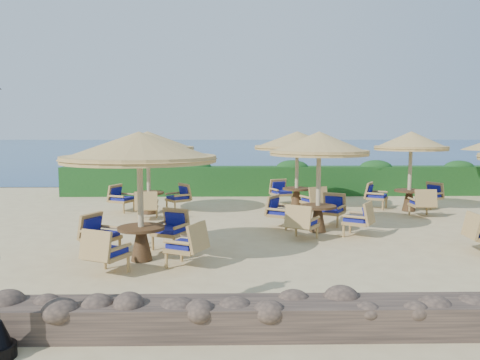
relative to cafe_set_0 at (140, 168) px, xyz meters
The scene contains 9 objects.
ground 5.07m from the cafe_set_0, 34.15° to the left, with size 120.00×120.00×0.00m, color #D1BB84.
sea 72.77m from the cafe_set_0, 86.94° to the left, with size 160.00×160.00×0.00m, color navy.
hedge 10.66m from the cafe_set_0, 68.43° to the left, with size 18.00×0.90×1.20m, color #133D16.
stone_wall 5.54m from the cafe_set_0, 42.48° to the right, with size 15.00×0.65×0.44m, color brown.
cafe_set_0 is the anchor object (origin of this frame).
cafe_set_1 4.93m from the cafe_set_0, 32.81° to the left, with size 2.76×2.76×2.65m.
cafe_set_3 5.54m from the cafe_set_0, 98.28° to the left, with size 2.98×2.98×2.65m.
cafe_set_4 7.67m from the cafe_set_0, 57.59° to the left, with size 2.96×2.96×2.65m.
cafe_set_5 9.75m from the cafe_set_0, 36.95° to the left, with size 2.77×2.59×2.65m.
Camera 1 is at (-2.04, -12.11, 2.66)m, focal length 35.00 mm.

